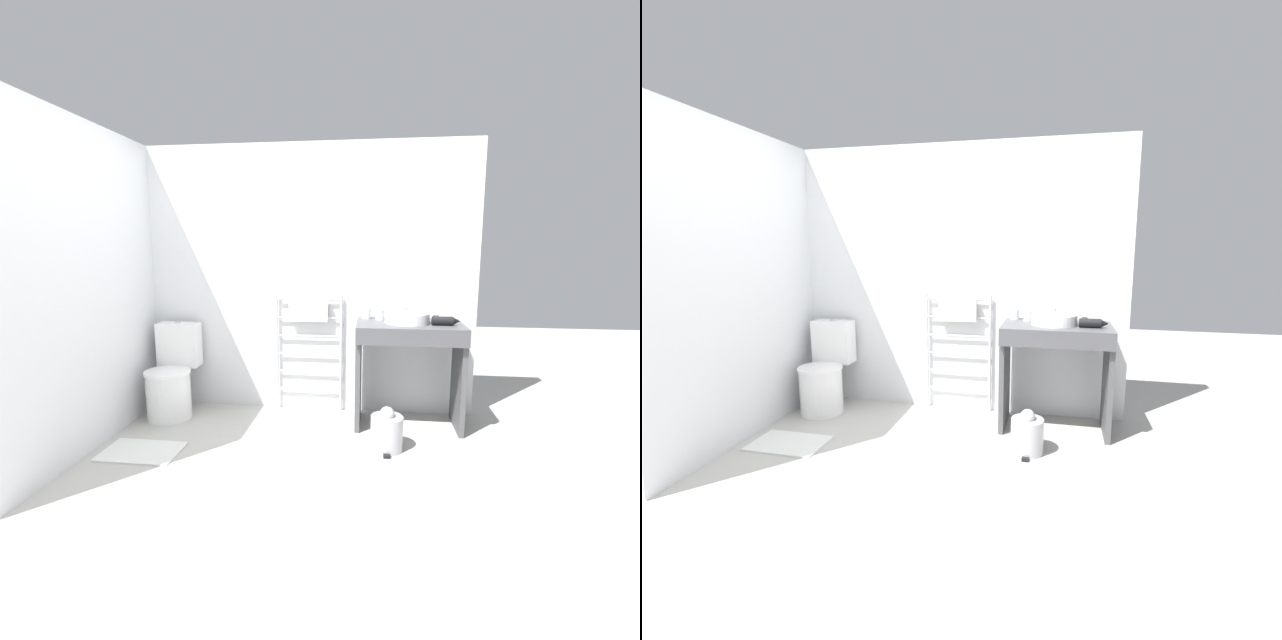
# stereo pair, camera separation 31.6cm
# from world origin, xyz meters

# --- Properties ---
(ground_plane) EXTENTS (12.00, 12.00, 0.00)m
(ground_plane) POSITION_xyz_m (0.00, 0.00, 0.00)
(ground_plane) COLOR #B2AFA8
(wall_back) EXTENTS (3.03, 0.12, 2.36)m
(wall_back) POSITION_xyz_m (0.00, 1.57, 1.18)
(wall_back) COLOR silver
(wall_back) RESTS_ON ground_plane
(wall_side) EXTENTS (0.12, 2.24, 2.36)m
(wall_side) POSITION_xyz_m (-1.45, 0.76, 1.18)
(wall_side) COLOR silver
(wall_side) RESTS_ON ground_plane
(toilet) EXTENTS (0.39, 0.54, 0.81)m
(toilet) POSITION_xyz_m (-1.12, 1.20, 0.33)
(toilet) COLOR white
(toilet) RESTS_ON ground_plane
(towel_radiator) EXTENTS (0.61, 0.06, 1.07)m
(towel_radiator) POSITION_xyz_m (0.06, 1.47, 0.75)
(towel_radiator) COLOR silver
(towel_radiator) RESTS_ON ground_plane
(vanity_counter) EXTENTS (0.86, 0.53, 0.87)m
(vanity_counter) POSITION_xyz_m (0.93, 1.22, 0.58)
(vanity_counter) COLOR #4C4C51
(vanity_counter) RESTS_ON ground_plane
(sink_basin) EXTENTS (0.36, 0.36, 0.08)m
(sink_basin) POSITION_xyz_m (0.90, 1.25, 0.91)
(sink_basin) COLOR white
(sink_basin) RESTS_ON vanity_counter
(faucet) EXTENTS (0.02, 0.10, 0.13)m
(faucet) POSITION_xyz_m (0.90, 1.44, 0.95)
(faucet) COLOR silver
(faucet) RESTS_ON vanity_counter
(cup_near_wall) EXTENTS (0.07, 0.07, 0.09)m
(cup_near_wall) POSITION_xyz_m (0.57, 1.43, 0.91)
(cup_near_wall) COLOR white
(cup_near_wall) RESTS_ON vanity_counter
(cup_near_edge) EXTENTS (0.07, 0.07, 0.08)m
(cup_near_edge) POSITION_xyz_m (0.69, 1.38, 0.91)
(cup_near_edge) COLOR white
(cup_near_edge) RESTS_ON vanity_counter
(hair_dryer) EXTENTS (0.22, 0.17, 0.07)m
(hair_dryer) POSITION_xyz_m (1.19, 1.18, 0.90)
(hair_dryer) COLOR black
(hair_dryer) RESTS_ON vanity_counter
(trash_bin) EXTENTS (0.24, 0.27, 0.33)m
(trash_bin) POSITION_xyz_m (0.75, 0.76, 0.14)
(trash_bin) COLOR #B7B7BC
(trash_bin) RESTS_ON ground_plane
(bath_mat) EXTENTS (0.56, 0.36, 0.01)m
(bath_mat) POSITION_xyz_m (-1.03, 0.49, 0.01)
(bath_mat) COLOR silver
(bath_mat) RESTS_ON ground_plane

